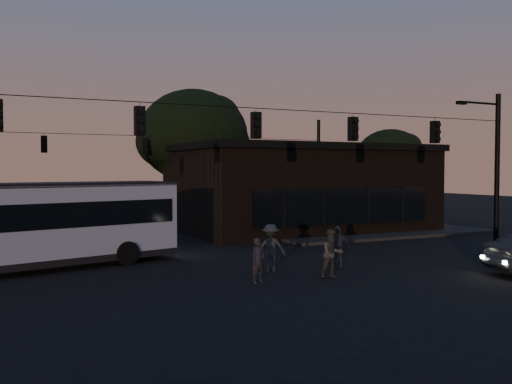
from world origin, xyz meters
name	(u,v)px	position (x,y,z in m)	size (l,w,h in m)	color
ground	(311,289)	(0.00, 0.00, 0.00)	(120.00, 120.00, 0.00)	black
sidewalk_far_right	(356,229)	(12.00, 14.00, 0.07)	(14.00, 10.00, 0.15)	black
building	(299,188)	(9.00, 15.97, 2.71)	(15.40, 10.41, 5.40)	black
tree_behind	(193,136)	(4.00, 22.00, 6.19)	(7.60, 7.60, 9.43)	black
tree_right	(390,159)	(18.00, 18.00, 4.63)	(5.20, 5.20, 6.86)	black
signal_rig_near	(256,154)	(0.00, 4.00, 4.45)	(26.24, 0.30, 7.50)	black
signal_rig_far	(145,164)	(0.00, 20.00, 4.20)	(26.24, 0.30, 7.50)	black
bus	(26,222)	(-7.94, 7.68, 1.88)	(12.18, 5.59, 3.35)	#848FA8
pedestrian_a	(258,260)	(-1.05, 1.69, 0.77)	(0.56, 0.37, 1.53)	black
pedestrian_b	(332,254)	(1.68, 1.29, 0.87)	(0.85, 0.66, 1.74)	#353531
pedestrian_c	(338,247)	(3.07, 2.95, 0.83)	(0.97, 0.40, 1.66)	#2B2B34
pedestrian_d	(271,248)	(0.37, 3.49, 0.90)	(1.16, 0.67, 1.79)	#202528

